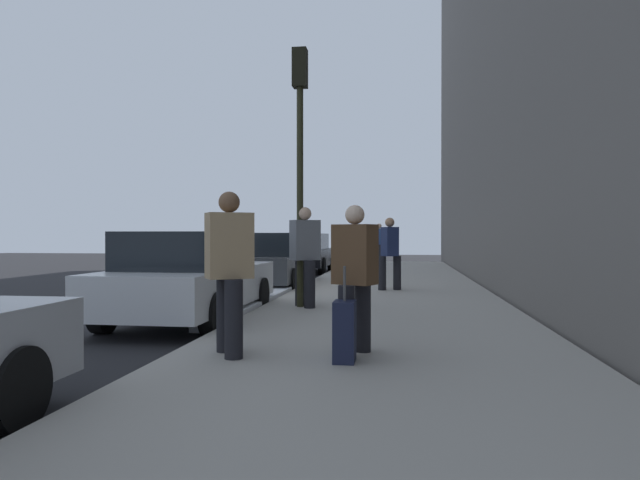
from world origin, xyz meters
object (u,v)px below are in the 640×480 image
(pedestrian_blue_coat, at_px, (379,242))
(pedestrian_navy_coat, at_px, (390,251))
(parked_car_black, at_px, (305,253))
(pedestrian_tan_coat, at_px, (229,268))
(pedestrian_brown_coat, at_px, (355,275))
(rolling_suitcase, at_px, (345,331))
(traffic_light_pole, at_px, (300,134))
(parked_car_charcoal, at_px, (269,261))
(pedestrian_grey_coat, at_px, (305,254))
(parked_car_white, at_px, (190,276))

(pedestrian_blue_coat, bearing_deg, pedestrian_navy_coat, -176.80)
(parked_car_black, distance_m, pedestrian_tan_coat, 16.09)
(pedestrian_brown_coat, xyz_separation_m, rolling_suitcase, (-0.38, 0.08, -0.56))
(pedestrian_tan_coat, bearing_deg, rolling_suitcase, -97.03)
(parked_car_black, xyz_separation_m, traffic_light_pole, (-11.71, -1.85, 2.54))
(pedestrian_navy_coat, height_order, traffic_light_pole, traffic_light_pole)
(pedestrian_blue_coat, bearing_deg, parked_car_charcoal, 167.19)
(pedestrian_grey_coat, xyz_separation_m, pedestrian_navy_coat, (3.43, -1.47, -0.05))
(rolling_suitcase, bearing_deg, pedestrian_grey_coat, 14.59)
(rolling_suitcase, bearing_deg, pedestrian_blue_coat, 1.09)
(pedestrian_grey_coat, bearing_deg, pedestrian_navy_coat, -23.18)
(pedestrian_tan_coat, bearing_deg, pedestrian_brown_coat, -80.78)
(parked_car_black, distance_m, pedestrian_grey_coat, 11.89)
(pedestrian_grey_coat, height_order, pedestrian_navy_coat, pedestrian_grey_coat)
(pedestrian_grey_coat, relative_size, pedestrian_navy_coat, 1.06)
(parked_car_charcoal, distance_m, pedestrian_grey_coat, 5.26)
(rolling_suitcase, bearing_deg, parked_car_charcoal, 17.66)
(pedestrian_navy_coat, bearing_deg, rolling_suitcase, 177.65)
(parked_car_white, bearing_deg, traffic_light_pole, -58.66)
(pedestrian_blue_coat, bearing_deg, rolling_suitcase, -178.91)
(parked_car_charcoal, bearing_deg, rolling_suitcase, -162.34)
(pedestrian_blue_coat, distance_m, rolling_suitcase, 20.68)
(parked_car_black, distance_m, traffic_light_pole, 12.13)
(parked_car_white, bearing_deg, parked_car_charcoal, 0.28)
(pedestrian_grey_coat, xyz_separation_m, pedestrian_brown_coat, (-4.03, -1.22, -0.09))
(pedestrian_blue_coat, distance_m, traffic_light_pole, 16.41)
(parked_car_black, distance_m, rolling_suitcase, 16.43)
(pedestrian_grey_coat, xyz_separation_m, traffic_light_pole, (0.01, 0.09, 2.18))
(pedestrian_blue_coat, relative_size, traffic_light_pole, 0.39)
(parked_car_charcoal, relative_size, pedestrian_navy_coat, 2.64)
(parked_car_white, distance_m, traffic_light_pole, 3.23)
(pedestrian_brown_coat, relative_size, pedestrian_blue_coat, 0.89)
(pedestrian_tan_coat, relative_size, pedestrian_navy_coat, 1.04)
(parked_car_white, relative_size, pedestrian_blue_coat, 2.46)
(parked_car_charcoal, xyz_separation_m, traffic_light_pole, (-4.91, -1.73, 2.54))
(pedestrian_grey_coat, xyz_separation_m, pedestrian_blue_coat, (16.26, -0.75, 0.01))
(pedestrian_brown_coat, xyz_separation_m, pedestrian_navy_coat, (7.47, -0.25, 0.04))
(parked_car_white, height_order, pedestrian_tan_coat, pedestrian_tan_coat)
(traffic_light_pole, bearing_deg, pedestrian_navy_coat, -24.56)
(pedestrian_grey_coat, bearing_deg, parked_car_charcoal, 20.32)
(parked_car_charcoal, xyz_separation_m, parked_car_black, (6.80, 0.12, -0.00))
(pedestrian_tan_coat, bearing_deg, pedestrian_grey_coat, -1.73)
(parked_car_black, relative_size, pedestrian_tan_coat, 2.35)
(traffic_light_pole, bearing_deg, pedestrian_brown_coat, -161.98)
(parked_car_black, relative_size, pedestrian_brown_coat, 2.56)
(pedestrian_tan_coat, bearing_deg, parked_car_charcoal, 10.46)
(parked_car_charcoal, distance_m, rolling_suitcase, 9.80)
(parked_car_white, distance_m, pedestrian_grey_coat, 2.10)
(pedestrian_tan_coat, distance_m, traffic_light_pole, 4.80)
(parked_car_white, relative_size, parked_car_black, 1.08)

